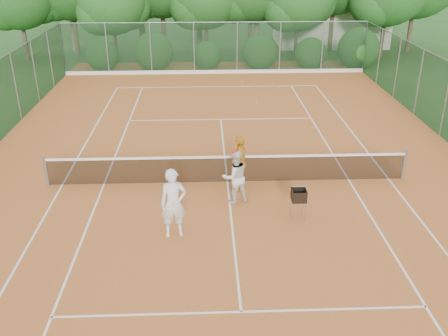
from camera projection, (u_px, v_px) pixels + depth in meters
The scene contains 13 objects.
ground at pixel (227, 183), 16.72m from camera, with size 120.00×120.00×0.00m, color #20491A.
clay_court at pixel (227, 182), 16.72m from camera, with size 18.00×36.00×0.02m, color #B56529.
club_building at pixel (330, 24), 38.21m from camera, with size 8.00×5.00×3.00m, color beige.
tennis_net at pixel (227, 168), 16.50m from camera, with size 11.97×0.10×1.10m.
player_white at pixel (174, 203), 13.35m from camera, with size 0.71×0.47×1.95m, color silver.
player_center_grp at pixel (235, 176), 15.13m from camera, with size 1.00×0.88×1.74m.
player_yellow at pixel (240, 163), 15.89m from camera, with size 1.08×0.45×1.84m, color gold.
ball_hopper at pixel (299, 196), 14.27m from camera, with size 0.40×0.40×0.92m.
stray_ball_a at pixel (242, 82), 28.33m from camera, with size 0.07×0.07×0.07m, color #BDD431.
stray_ball_b at pixel (279, 87), 27.30m from camera, with size 0.07×0.07×0.07m, color gold.
stray_ball_c at pixel (257, 102), 24.75m from camera, with size 0.07×0.07×0.07m, color #B4D531.
court_markings at pixel (227, 182), 16.71m from camera, with size 11.03×23.83×0.01m.
fence_back at pixel (216, 48), 29.70m from camera, with size 18.07×0.07×3.00m.
Camera 1 is at (-0.73, -14.96, 7.44)m, focal length 40.00 mm.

